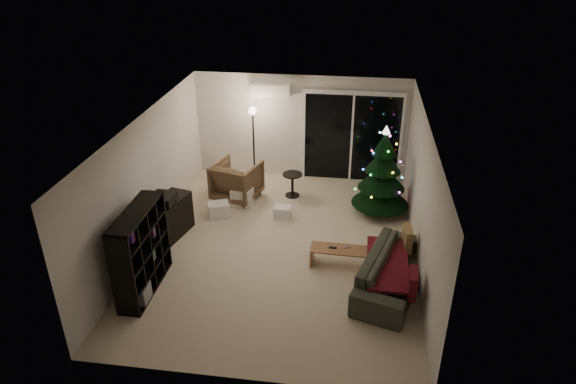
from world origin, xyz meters
name	(u,v)px	position (x,y,z in m)	size (l,w,h in m)	color
room	(313,168)	(0.46, 1.49, 1.02)	(6.50, 7.51, 2.60)	beige
bookshelf	(131,250)	(-2.25, -1.53, 0.74)	(0.38, 1.48, 1.48)	black
media_cabinet	(166,221)	(-2.25, 0.03, 0.39)	(0.47, 1.26, 0.79)	black
stereo	(163,199)	(-2.25, 0.03, 0.87)	(0.40, 0.47, 0.17)	black
armchair	(237,181)	(-1.27, 1.87, 0.44)	(0.93, 0.96, 0.87)	brown
ottoman	(243,196)	(-1.09, 1.59, 0.20)	(0.45, 0.45, 0.40)	silver
cardboard_box_a	(219,210)	(-1.47, 1.01, 0.15)	(0.43, 0.33, 0.31)	silver
cardboard_box_b	(282,212)	(-0.14, 1.15, 0.12)	(0.36, 0.27, 0.25)	silver
side_table	(292,185)	(-0.06, 2.16, 0.27)	(0.44, 0.44, 0.55)	black
floor_lamp	(254,148)	(-1.02, 2.62, 0.93)	(0.30, 0.30, 1.85)	black
sofa	(393,271)	(2.05, -0.91, 0.32)	(2.17, 0.85, 0.63)	#292C25
sofa_throw	(388,263)	(1.95, -0.91, 0.46)	(0.68, 1.56, 0.05)	maroon
cushion_a	(407,238)	(2.30, -0.26, 0.57)	(0.12, 0.42, 0.42)	brown
cushion_b	(413,283)	(2.30, -1.56, 0.57)	(0.12, 0.42, 0.42)	maroon
coffee_table	(341,257)	(1.16, -0.41, 0.17)	(1.10, 0.38, 0.35)	#A0703F
remote_a	(333,248)	(1.01, -0.41, 0.36)	(0.14, 0.04, 0.02)	black
remote_b	(347,247)	(1.26, -0.36, 0.36)	(0.13, 0.04, 0.02)	slate
christmas_tree	(383,171)	(1.88, 1.65, 0.98)	(1.22, 1.22, 1.96)	black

